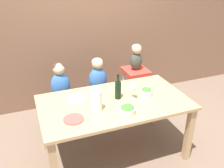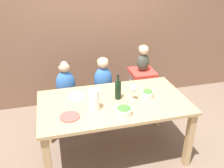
{
  "view_description": "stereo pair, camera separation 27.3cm",
  "coord_description": "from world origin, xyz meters",
  "px_view_note": "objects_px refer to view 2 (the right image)",
  "views": [
    {
      "loc": [
        -0.88,
        -2.23,
        2.11
      ],
      "look_at": [
        0.0,
        0.07,
        0.91
      ],
      "focal_mm": 40.0,
      "sensor_mm": 36.0,
      "label": 1
    },
    {
      "loc": [
        -0.62,
        -2.31,
        2.11
      ],
      "look_at": [
        0.0,
        0.07,
        0.91
      ],
      "focal_mm": 40.0,
      "sensor_mm": 36.0,
      "label": 2
    }
  ],
  "objects_px": {
    "paper_towel_roll": "(94,100)",
    "wine_glass_near": "(133,89)",
    "salad_bowl_large": "(124,110)",
    "person_baby_right": "(143,57)",
    "chair_far_left": "(67,100)",
    "chair_far_center": "(103,96)",
    "person_child_center": "(103,75)",
    "dinner_plate_back_left": "(77,96)",
    "person_child_left": "(65,79)",
    "wine_bottle": "(118,90)",
    "chair_right_highchair": "(142,81)",
    "salad_bowl_small": "(147,93)",
    "dinner_plate_front_left": "(70,117)"
  },
  "relations": [
    {
      "from": "person_baby_right",
      "to": "wine_bottle",
      "type": "relative_size",
      "value": 1.28
    },
    {
      "from": "person_baby_right",
      "to": "salad_bowl_large",
      "type": "distance_m",
      "value": 1.18
    },
    {
      "from": "wine_glass_near",
      "to": "chair_right_highchair",
      "type": "bearing_deg",
      "value": 61.95
    },
    {
      "from": "salad_bowl_large",
      "to": "salad_bowl_small",
      "type": "distance_m",
      "value": 0.46
    },
    {
      "from": "wine_glass_near",
      "to": "dinner_plate_back_left",
      "type": "distance_m",
      "value": 0.65
    },
    {
      "from": "wine_bottle",
      "to": "paper_towel_roll",
      "type": "distance_m",
      "value": 0.34
    },
    {
      "from": "person_child_left",
      "to": "wine_glass_near",
      "type": "distance_m",
      "value": 1.03
    },
    {
      "from": "chair_right_highchair",
      "to": "wine_glass_near",
      "type": "bearing_deg",
      "value": -118.05
    },
    {
      "from": "chair_right_highchair",
      "to": "person_baby_right",
      "type": "height_order",
      "value": "person_baby_right"
    },
    {
      "from": "chair_far_left",
      "to": "wine_glass_near",
      "type": "xyz_separation_m",
      "value": [
        0.68,
        -0.76,
        0.46
      ]
    },
    {
      "from": "person_child_center",
      "to": "chair_far_center",
      "type": "bearing_deg",
      "value": -90.0
    },
    {
      "from": "wine_glass_near",
      "to": "salad_bowl_large",
      "type": "relative_size",
      "value": 1.13
    },
    {
      "from": "paper_towel_roll",
      "to": "salad_bowl_small",
      "type": "bearing_deg",
      "value": 9.87
    },
    {
      "from": "person_child_left",
      "to": "person_child_center",
      "type": "xyz_separation_m",
      "value": [
        0.51,
        0.0,
        0.0
      ]
    },
    {
      "from": "chair_right_highchair",
      "to": "person_child_left",
      "type": "relative_size",
      "value": 1.47
    },
    {
      "from": "paper_towel_roll",
      "to": "wine_glass_near",
      "type": "bearing_deg",
      "value": 10.91
    },
    {
      "from": "salad_bowl_large",
      "to": "person_baby_right",
      "type": "bearing_deg",
      "value": 59.96
    },
    {
      "from": "chair_far_left",
      "to": "wine_bottle",
      "type": "height_order",
      "value": "wine_bottle"
    },
    {
      "from": "chair_far_left",
      "to": "person_child_left",
      "type": "relative_size",
      "value": 0.96
    },
    {
      "from": "chair_far_left",
      "to": "person_baby_right",
      "type": "relative_size",
      "value": 1.28
    },
    {
      "from": "chair_far_center",
      "to": "salad_bowl_small",
      "type": "height_order",
      "value": "salad_bowl_small"
    },
    {
      "from": "wine_glass_near",
      "to": "person_child_left",
      "type": "bearing_deg",
      "value": 132.1
    },
    {
      "from": "salad_bowl_small",
      "to": "dinner_plate_back_left",
      "type": "height_order",
      "value": "salad_bowl_small"
    },
    {
      "from": "person_child_center",
      "to": "dinner_plate_back_left",
      "type": "xyz_separation_m",
      "value": [
        -0.43,
        -0.53,
        0.02
      ]
    },
    {
      "from": "salad_bowl_large",
      "to": "salad_bowl_small",
      "type": "xyz_separation_m",
      "value": [
        0.36,
        0.28,
        0.0
      ]
    },
    {
      "from": "chair_far_center",
      "to": "salad_bowl_large",
      "type": "height_order",
      "value": "salad_bowl_large"
    },
    {
      "from": "wine_glass_near",
      "to": "dinner_plate_back_left",
      "type": "height_order",
      "value": "wine_glass_near"
    },
    {
      "from": "chair_far_left",
      "to": "salad_bowl_large",
      "type": "xyz_separation_m",
      "value": [
        0.5,
        -1.01,
        0.37
      ]
    },
    {
      "from": "dinner_plate_back_left",
      "to": "dinner_plate_front_left",
      "type": "bearing_deg",
      "value": -106.48
    },
    {
      "from": "chair_far_left",
      "to": "wine_glass_near",
      "type": "relative_size",
      "value": 2.5
    },
    {
      "from": "person_child_left",
      "to": "wine_glass_near",
      "type": "bearing_deg",
      "value": -47.9
    },
    {
      "from": "salad_bowl_small",
      "to": "chair_far_left",
      "type": "bearing_deg",
      "value": 139.71
    },
    {
      "from": "chair_right_highchair",
      "to": "person_child_center",
      "type": "distance_m",
      "value": 0.59
    },
    {
      "from": "salad_bowl_small",
      "to": "salad_bowl_large",
      "type": "bearing_deg",
      "value": -142.51
    },
    {
      "from": "chair_far_left",
      "to": "paper_towel_roll",
      "type": "bearing_deg",
      "value": -74.9
    },
    {
      "from": "person_baby_right",
      "to": "wine_bottle",
      "type": "height_order",
      "value": "person_baby_right"
    },
    {
      "from": "person_baby_right",
      "to": "salad_bowl_small",
      "type": "relative_size",
      "value": 2.7
    },
    {
      "from": "person_baby_right",
      "to": "salad_bowl_small",
      "type": "height_order",
      "value": "person_baby_right"
    },
    {
      "from": "salad_bowl_large",
      "to": "dinner_plate_back_left",
      "type": "distance_m",
      "value": 0.64
    },
    {
      "from": "chair_far_left",
      "to": "dinner_plate_back_left",
      "type": "distance_m",
      "value": 0.63
    },
    {
      "from": "chair_far_left",
      "to": "chair_far_center",
      "type": "height_order",
      "value": "same"
    },
    {
      "from": "person_baby_right",
      "to": "dinner_plate_back_left",
      "type": "relative_size",
      "value": 1.83
    },
    {
      "from": "person_child_left",
      "to": "dinner_plate_back_left",
      "type": "height_order",
      "value": "person_child_left"
    },
    {
      "from": "salad_bowl_large",
      "to": "wine_glass_near",
      "type": "bearing_deg",
      "value": 54.43
    },
    {
      "from": "chair_far_center",
      "to": "paper_towel_roll",
      "type": "distance_m",
      "value": 0.99
    },
    {
      "from": "person_child_left",
      "to": "salad_bowl_large",
      "type": "height_order",
      "value": "person_child_left"
    },
    {
      "from": "person_child_center",
      "to": "salad_bowl_small",
      "type": "relative_size",
      "value": 3.59
    },
    {
      "from": "person_baby_right",
      "to": "salad_bowl_large",
      "type": "xyz_separation_m",
      "value": [
        -0.59,
        -1.01,
        -0.16
      ]
    },
    {
      "from": "paper_towel_roll",
      "to": "wine_glass_near",
      "type": "relative_size",
      "value": 1.17
    },
    {
      "from": "wine_bottle",
      "to": "dinner_plate_back_left",
      "type": "distance_m",
      "value": 0.49
    }
  ]
}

